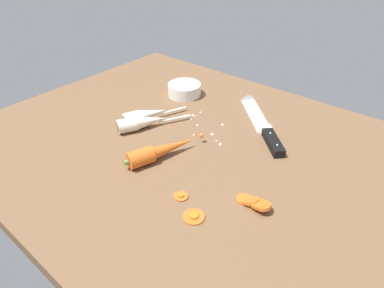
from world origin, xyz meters
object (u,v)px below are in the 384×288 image
(chefs_knife, at_px, (260,120))
(prep_bowl, at_px, (184,89))
(whole_carrot, at_px, (160,151))
(parsnip_mid_left, at_px, (145,115))
(carrot_slice_stack, at_px, (254,202))
(parsnip_front, at_px, (142,122))
(carrot_slice_stray_near, at_px, (194,216))
(carrot_slice_stray_mid, at_px, (181,196))

(chefs_knife, distance_m, prep_bowl, 0.29)
(whole_carrot, xyz_separation_m, prep_bowl, (-0.18, 0.31, 0.00))
(chefs_knife, relative_size, parsnip_mid_left, 1.42)
(parsnip_mid_left, distance_m, prep_bowl, 0.21)
(carrot_slice_stack, bearing_deg, prep_bowl, 146.06)
(prep_bowl, bearing_deg, chefs_knife, 0.73)
(whole_carrot, distance_m, parsnip_front, 0.15)
(parsnip_front, xyz_separation_m, parsnip_mid_left, (-0.02, 0.03, 0.00))
(whole_carrot, bearing_deg, carrot_slice_stray_near, -27.77)
(carrot_slice_stray_mid, bearing_deg, chefs_knife, 94.30)
(whole_carrot, relative_size, carrot_slice_stray_mid, 6.83)
(carrot_slice_stack, distance_m, prep_bowl, 0.54)
(parsnip_front, xyz_separation_m, prep_bowl, (-0.05, 0.24, 0.00))
(carrot_slice_stray_near, height_order, carrot_slice_stray_mid, same)
(chefs_knife, xyz_separation_m, carrot_slice_stack, (0.16, -0.31, 0.00))
(whole_carrot, distance_m, carrot_slice_stack, 0.26)
(chefs_knife, relative_size, carrot_slice_stray_mid, 8.66)
(carrot_slice_stack, xyz_separation_m, carrot_slice_stray_mid, (-0.13, -0.08, -0.01))
(parsnip_front, relative_size, parsnip_mid_left, 1.03)
(chefs_knife, relative_size, whole_carrot, 1.27)
(carrot_slice_stray_mid, bearing_deg, prep_bowl, 129.83)
(chefs_knife, height_order, whole_carrot, whole_carrot)
(whole_carrot, bearing_deg, prep_bowl, 121.10)
(parsnip_front, height_order, prep_bowl, same)
(parsnip_mid_left, distance_m, carrot_slice_stray_near, 0.40)
(chefs_knife, relative_size, carrot_slice_stray_near, 6.23)
(chefs_knife, bearing_deg, carrot_slice_stray_near, -78.02)
(parsnip_front, distance_m, parsnip_mid_left, 0.04)
(parsnip_front, relative_size, carrot_slice_stray_mid, 6.31)
(whole_carrot, distance_m, carrot_slice_stray_mid, 0.15)
(chefs_knife, distance_m, parsnip_mid_left, 0.33)
(prep_bowl, bearing_deg, parsnip_mid_left, -82.74)
(chefs_knife, distance_m, carrot_slice_stack, 0.35)
(chefs_knife, height_order, parsnip_front, parsnip_front)
(parsnip_front, distance_m, carrot_slice_stray_near, 0.37)
(carrot_slice_stray_mid, relative_size, prep_bowl, 0.29)
(carrot_slice_stack, bearing_deg, carrot_slice_stray_mid, -150.08)
(carrot_slice_stack, bearing_deg, whole_carrot, -179.05)
(carrot_slice_stack, xyz_separation_m, prep_bowl, (-0.45, 0.30, 0.01))
(prep_bowl, bearing_deg, carrot_slice_stray_mid, -50.17)
(parsnip_mid_left, height_order, carrot_slice_stray_near, parsnip_mid_left)
(whole_carrot, xyz_separation_m, carrot_slice_stack, (0.26, 0.00, -0.01))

